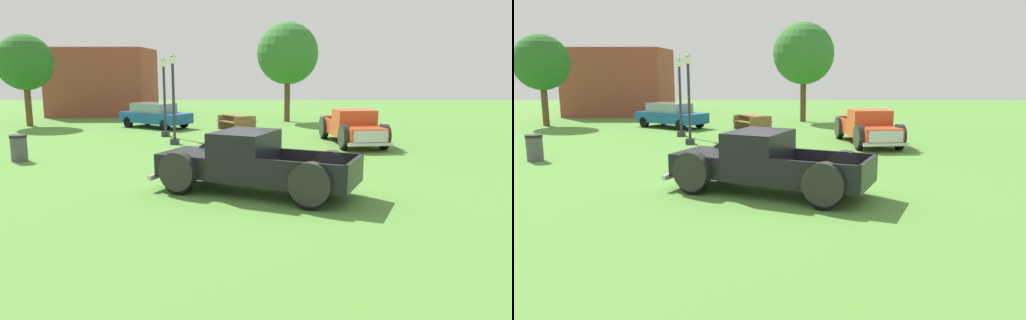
# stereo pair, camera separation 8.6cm
# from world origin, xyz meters

# --- Properties ---
(ground_plane) EXTENTS (80.00, 80.00, 0.00)m
(ground_plane) POSITION_xyz_m (0.00, 0.00, 0.00)
(ground_plane) COLOR #548C38
(pickup_truck_foreground) EXTENTS (5.70, 3.86, 1.65)m
(pickup_truck_foreground) POSITION_xyz_m (-0.67, -0.17, 0.79)
(pickup_truck_foreground) COLOR black
(pickup_truck_foreground) RESTS_ON ground_plane
(pickup_truck_behind_left) EXTENTS (2.44, 5.17, 1.53)m
(pickup_truck_behind_left) POSITION_xyz_m (3.90, 8.18, 0.73)
(pickup_truck_behind_left) COLOR #D14723
(pickup_truck_behind_left) RESTS_ON ground_plane
(sedan_distant_a) EXTENTS (4.40, 3.66, 1.38)m
(sedan_distant_a) POSITION_xyz_m (-6.11, 14.59, 0.73)
(sedan_distant_a) COLOR #195699
(sedan_distant_a) RESTS_ON ground_plane
(lamp_post_near) EXTENTS (0.36, 0.36, 3.80)m
(lamp_post_near) POSITION_xyz_m (-4.83, 10.91, 2.00)
(lamp_post_near) COLOR #2D2D33
(lamp_post_near) RESTS_ON ground_plane
(lamp_post_far) EXTENTS (0.36, 0.36, 3.92)m
(lamp_post_far) POSITION_xyz_m (-3.94, 8.31, 2.06)
(lamp_post_far) COLOR #2D2D33
(lamp_post_far) RESTS_ON ground_plane
(picnic_table) EXTENTS (2.27, 2.33, 0.78)m
(picnic_table) POSITION_xyz_m (-1.47, 13.88, 0.49)
(picnic_table) COLOR olive
(picnic_table) RESTS_ON ground_plane
(trash_can) EXTENTS (0.59, 0.59, 0.95)m
(trash_can) POSITION_xyz_m (-8.82, 4.27, 0.48)
(trash_can) COLOR #4C4C51
(trash_can) RESTS_ON ground_plane
(oak_tree_east) EXTENTS (3.18, 3.18, 5.24)m
(oak_tree_east) POSITION_xyz_m (-13.63, 15.43, 3.63)
(oak_tree_east) COLOR brown
(oak_tree_east) RESTS_ON ground_plane
(oak_tree_west) EXTENTS (3.81, 3.81, 6.13)m
(oak_tree_west) POSITION_xyz_m (1.53, 17.98, 4.21)
(oak_tree_west) COLOR brown
(oak_tree_west) RESTS_ON ground_plane
(brick_pavilion) EXTENTS (6.73, 5.37, 4.73)m
(brick_pavilion) POSITION_xyz_m (-11.47, 22.77, 2.36)
(brick_pavilion) COLOR brown
(brick_pavilion) RESTS_ON ground_plane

